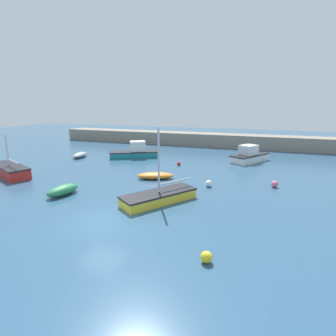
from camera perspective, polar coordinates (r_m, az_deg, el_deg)
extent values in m
cube|color=#2D5170|center=(15.99, -14.52, -11.39)|extent=(120.00, 120.00, 0.20)
cube|color=gray|center=(42.40, 8.09, 6.16)|extent=(50.25, 3.32, 1.96)
ellipsoid|color=#287A4C|center=(20.92, -21.94, -4.49)|extent=(1.59, 2.78, 0.74)
cube|color=teal|center=(33.12, -7.34, 2.89)|extent=(6.15, 4.60, 0.67)
cube|color=black|center=(33.05, -7.36, 3.56)|extent=(6.27, 4.69, 0.12)
cube|color=silver|center=(32.96, -6.62, 4.65)|extent=(2.37, 2.26, 1.36)
ellipsoid|color=gray|center=(34.62, -18.61, 2.71)|extent=(1.58, 2.87, 0.62)
cube|color=red|center=(28.63, -31.12, -0.56)|extent=(5.83, 3.82, 0.88)
cube|color=black|center=(28.53, -31.25, 0.42)|extent=(5.94, 3.89, 0.12)
cylinder|color=silver|center=(28.28, -31.61, 3.24)|extent=(0.14, 0.14, 2.99)
cylinder|color=silver|center=(27.20, -30.64, 1.24)|extent=(2.40, 1.11, 0.11)
cube|color=yellow|center=(18.13, -1.97, -6.49)|extent=(4.42, 5.35, 0.59)
cube|color=black|center=(18.01, -1.98, -5.44)|extent=(4.51, 5.45, 0.12)
cylinder|color=silver|center=(17.40, -2.04, 1.43)|extent=(0.13, 0.13, 4.53)
cylinder|color=silver|center=(18.64, 1.69, -2.92)|extent=(1.72, 2.44, 0.11)
ellipsoid|color=orange|center=(23.59, -2.75, -1.66)|extent=(3.51, 2.43, 0.56)
cube|color=white|center=(31.93, 17.35, 2.01)|extent=(4.28, 5.31, 0.74)
cube|color=black|center=(31.85, 17.40, 2.77)|extent=(4.37, 5.42, 0.12)
cube|color=silver|center=(31.44, 17.09, 3.68)|extent=(2.26, 2.39, 1.23)
sphere|color=white|center=(21.55, 8.85, -3.36)|extent=(0.55, 0.55, 0.55)
sphere|color=yellow|center=(11.88, 8.37, -18.63)|extent=(0.51, 0.51, 0.51)
sphere|color=red|center=(28.69, 2.36, 0.99)|extent=(0.39, 0.39, 0.39)
sphere|color=#EA668C|center=(22.84, 22.20, -3.26)|extent=(0.55, 0.55, 0.55)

